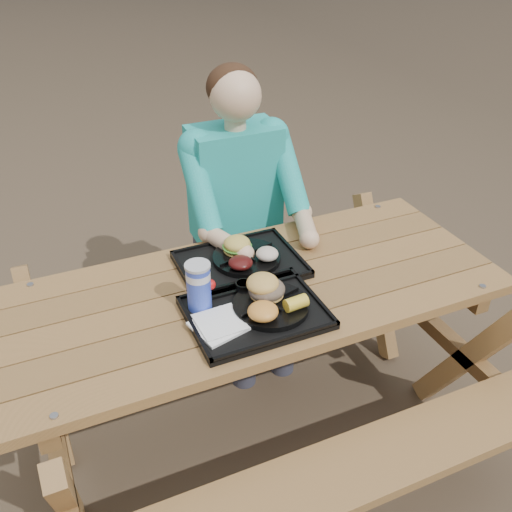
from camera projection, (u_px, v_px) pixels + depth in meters
name	position (u px, v px, depth m)	size (l,w,h in m)	color
ground	(256.00, 426.00, 2.47)	(60.00, 60.00, 0.00)	#999999
picnic_table	(256.00, 362.00, 2.27)	(1.80, 1.49, 0.75)	#999999
tray_near	(255.00, 313.00, 1.92)	(0.45, 0.35, 0.02)	black
tray_far	(240.00, 265.00, 2.16)	(0.45, 0.35, 0.02)	black
plate_near	(271.00, 305.00, 1.92)	(0.26, 0.26, 0.02)	black
plate_far	(247.00, 258.00, 2.17)	(0.26, 0.26, 0.02)	black
napkin_stack	(218.00, 325.00, 1.84)	(0.15, 0.15, 0.02)	white
soda_cup	(199.00, 288.00, 1.89)	(0.08, 0.08, 0.16)	#1A36C6
condiment_bbq	(243.00, 287.00, 2.00)	(0.06, 0.06, 0.03)	black
condiment_mustard	(257.00, 283.00, 2.02)	(0.05, 0.05, 0.03)	yellow
sandwich	(267.00, 281.00, 1.92)	(0.12, 0.12, 0.12)	gold
mac_cheese	(263.00, 311.00, 1.84)	(0.10, 0.10, 0.05)	gold
corn_cob	(296.00, 303.00, 1.88)	(0.08, 0.08, 0.05)	yellow
cutlery_far	(201.00, 272.00, 2.10)	(0.03, 0.15, 0.01)	black
burger	(237.00, 241.00, 2.17)	(0.11, 0.11, 0.09)	gold
baked_beans	(241.00, 263.00, 2.09)	(0.09, 0.09, 0.04)	#460E0E
potato_salad	(267.00, 254.00, 2.13)	(0.08, 0.08, 0.05)	beige
diner	(237.00, 231.00, 2.62)	(0.48, 0.84, 1.28)	#1AB8B6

